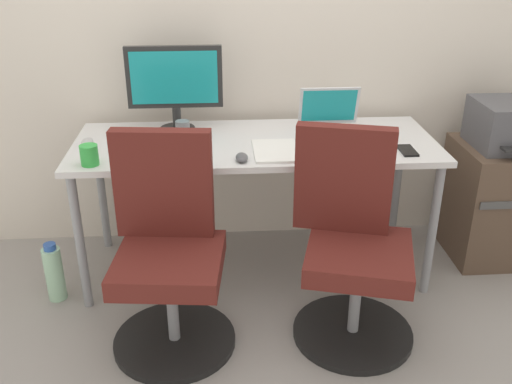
{
  "coord_description": "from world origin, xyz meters",
  "views": [
    {
      "loc": [
        -0.18,
        -2.66,
        1.7
      ],
      "look_at": [
        0.0,
        -0.05,
        0.47
      ],
      "focal_mm": 40.22,
      "sensor_mm": 36.0,
      "label": 1
    }
  ],
  "objects_px": {
    "water_bottle_on_floor": "(54,273)",
    "coffee_mug": "(89,155)",
    "office_chair_left": "(169,254)",
    "side_cabinet": "(497,201)",
    "office_chair_right": "(352,248)",
    "open_laptop": "(331,123)",
    "printer": "(512,124)",
    "desktop_monitor": "(175,82)"
  },
  "relations": [
    {
      "from": "printer",
      "to": "desktop_monitor",
      "type": "xyz_separation_m",
      "value": [
        -1.73,
        0.13,
        0.22
      ]
    },
    {
      "from": "office_chair_left",
      "to": "office_chair_right",
      "type": "xyz_separation_m",
      "value": [
        0.79,
        -0.0,
        0.0
      ]
    },
    {
      "from": "office_chair_left",
      "to": "desktop_monitor",
      "type": "xyz_separation_m",
      "value": [
        0.02,
        0.74,
        0.56
      ]
    },
    {
      "from": "open_laptop",
      "to": "office_chair_left",
      "type": "bearing_deg",
      "value": -141.47
    },
    {
      "from": "desktop_monitor",
      "to": "coffee_mug",
      "type": "distance_m",
      "value": 0.62
    },
    {
      "from": "office_chair_left",
      "to": "printer",
      "type": "bearing_deg",
      "value": 19.33
    },
    {
      "from": "side_cabinet",
      "to": "desktop_monitor",
      "type": "relative_size",
      "value": 1.34
    },
    {
      "from": "office_chair_left",
      "to": "water_bottle_on_floor",
      "type": "bearing_deg",
      "value": 151.57
    },
    {
      "from": "water_bottle_on_floor",
      "to": "desktop_monitor",
      "type": "xyz_separation_m",
      "value": [
        0.61,
        0.42,
        0.83
      ]
    },
    {
      "from": "side_cabinet",
      "to": "open_laptop",
      "type": "xyz_separation_m",
      "value": [
        -0.94,
        0.03,
        0.46
      ]
    },
    {
      "from": "office_chair_left",
      "to": "coffee_mug",
      "type": "distance_m",
      "value": 0.57
    },
    {
      "from": "desktop_monitor",
      "to": "open_laptop",
      "type": "relative_size",
      "value": 1.55
    },
    {
      "from": "desktop_monitor",
      "to": "water_bottle_on_floor",
      "type": "bearing_deg",
      "value": -145.8
    },
    {
      "from": "office_chair_left",
      "to": "side_cabinet",
      "type": "distance_m",
      "value": 1.85
    },
    {
      "from": "water_bottle_on_floor",
      "to": "coffee_mug",
      "type": "bearing_deg",
      "value": -8.84
    },
    {
      "from": "water_bottle_on_floor",
      "to": "coffee_mug",
      "type": "height_order",
      "value": "coffee_mug"
    },
    {
      "from": "side_cabinet",
      "to": "coffee_mug",
      "type": "relative_size",
      "value": 6.98
    },
    {
      "from": "printer",
      "to": "office_chair_left",
      "type": "bearing_deg",
      "value": -160.67
    },
    {
      "from": "office_chair_left",
      "to": "open_laptop",
      "type": "bearing_deg",
      "value": 38.53
    },
    {
      "from": "desktop_monitor",
      "to": "open_laptop",
      "type": "height_order",
      "value": "desktop_monitor"
    },
    {
      "from": "office_chair_left",
      "to": "side_cabinet",
      "type": "bearing_deg",
      "value": 19.35
    },
    {
      "from": "office_chair_right",
      "to": "coffee_mug",
      "type": "height_order",
      "value": "office_chair_right"
    },
    {
      "from": "office_chair_left",
      "to": "side_cabinet",
      "type": "height_order",
      "value": "office_chair_left"
    },
    {
      "from": "office_chair_right",
      "to": "open_laptop",
      "type": "bearing_deg",
      "value": 89.19
    },
    {
      "from": "water_bottle_on_floor",
      "to": "open_laptop",
      "type": "bearing_deg",
      "value": 12.68
    },
    {
      "from": "side_cabinet",
      "to": "open_laptop",
      "type": "distance_m",
      "value": 1.05
    },
    {
      "from": "side_cabinet",
      "to": "desktop_monitor",
      "type": "height_order",
      "value": "desktop_monitor"
    },
    {
      "from": "side_cabinet",
      "to": "printer",
      "type": "bearing_deg",
      "value": -90.0
    },
    {
      "from": "coffee_mug",
      "to": "desktop_monitor",
      "type": "bearing_deg",
      "value": 51.71
    },
    {
      "from": "office_chair_right",
      "to": "water_bottle_on_floor",
      "type": "distance_m",
      "value": 1.46
    },
    {
      "from": "water_bottle_on_floor",
      "to": "desktop_monitor",
      "type": "relative_size",
      "value": 0.65
    },
    {
      "from": "printer",
      "to": "water_bottle_on_floor",
      "type": "xyz_separation_m",
      "value": [
        -2.34,
        -0.29,
        -0.61
      ]
    },
    {
      "from": "side_cabinet",
      "to": "printer",
      "type": "distance_m",
      "value": 0.44
    },
    {
      "from": "open_laptop",
      "to": "printer",
      "type": "bearing_deg",
      "value": -1.64
    },
    {
      "from": "office_chair_right",
      "to": "water_bottle_on_floor",
      "type": "relative_size",
      "value": 3.03
    },
    {
      "from": "office_chair_left",
      "to": "desktop_monitor",
      "type": "height_order",
      "value": "desktop_monitor"
    },
    {
      "from": "water_bottle_on_floor",
      "to": "office_chair_left",
      "type": "bearing_deg",
      "value": -28.43
    },
    {
      "from": "printer",
      "to": "coffee_mug",
      "type": "relative_size",
      "value": 4.35
    },
    {
      "from": "office_chair_left",
      "to": "open_laptop",
      "type": "height_order",
      "value": "open_laptop"
    },
    {
      "from": "office_chair_right",
      "to": "desktop_monitor",
      "type": "distance_m",
      "value": 1.21
    },
    {
      "from": "coffee_mug",
      "to": "office_chair_left",
      "type": "bearing_deg",
      "value": -39.53
    },
    {
      "from": "water_bottle_on_floor",
      "to": "open_laptop",
      "type": "height_order",
      "value": "open_laptop"
    }
  ]
}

